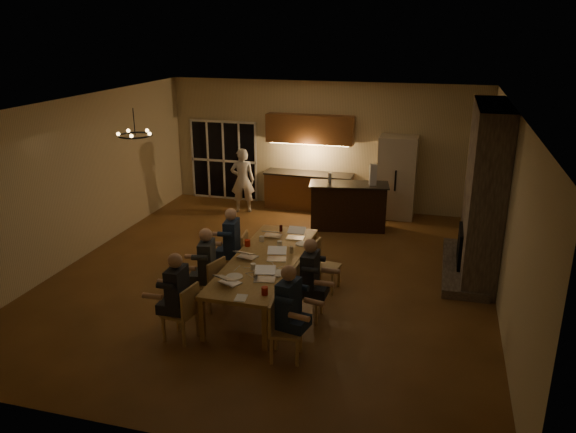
% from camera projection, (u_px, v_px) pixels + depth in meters
% --- Properties ---
extents(floor, '(9.00, 9.00, 0.00)m').
position_uv_depth(floor, '(272.00, 276.00, 10.59)').
color(floor, brown).
rests_on(floor, ground).
extents(back_wall, '(8.00, 0.04, 3.20)m').
position_uv_depth(back_wall, '(324.00, 145.00, 14.20)').
color(back_wall, beige).
rests_on(back_wall, ground).
extents(left_wall, '(0.04, 9.00, 3.20)m').
position_uv_depth(left_wall, '(77.00, 179.00, 11.09)').
color(left_wall, beige).
rests_on(left_wall, ground).
extents(right_wall, '(0.04, 9.00, 3.20)m').
position_uv_depth(right_wall, '(509.00, 214.00, 9.06)').
color(right_wall, beige).
rests_on(right_wall, ground).
extents(ceiling, '(8.00, 9.00, 0.04)m').
position_uv_depth(ceiling, '(270.00, 104.00, 9.55)').
color(ceiling, white).
rests_on(ceiling, back_wall).
extents(french_doors, '(1.86, 0.08, 2.10)m').
position_uv_depth(french_doors, '(224.00, 161.00, 15.01)').
color(french_doors, black).
rests_on(french_doors, ground).
extents(fireplace, '(0.58, 2.50, 3.20)m').
position_uv_depth(fireplace, '(484.00, 192.00, 10.24)').
color(fireplace, '#685E52').
rests_on(fireplace, ground).
extents(kitchenette, '(2.24, 0.68, 2.40)m').
position_uv_depth(kitchenette, '(309.00, 163.00, 14.11)').
color(kitchenette, brown).
rests_on(kitchenette, ground).
extents(refrigerator, '(0.90, 0.68, 2.00)m').
position_uv_depth(refrigerator, '(397.00, 177.00, 13.58)').
color(refrigerator, beige).
rests_on(refrigerator, ground).
extents(dining_table, '(1.10, 3.24, 0.75)m').
position_uv_depth(dining_table, '(266.00, 279.00, 9.60)').
color(dining_table, '#AE8B45').
rests_on(dining_table, ground).
extents(bar_island, '(1.87, 0.96, 1.08)m').
position_uv_depth(bar_island, '(348.00, 206.00, 12.89)').
color(bar_island, black).
rests_on(bar_island, ground).
extents(chair_left_near, '(0.51, 0.51, 0.89)m').
position_uv_depth(chair_left_near, '(180.00, 312.00, 8.34)').
color(chair_left_near, tan).
rests_on(chair_left_near, ground).
extents(chair_left_mid, '(0.55, 0.55, 0.89)m').
position_uv_depth(chair_left_mid, '(208.00, 283.00, 9.29)').
color(chair_left_mid, tan).
rests_on(chair_left_mid, ground).
extents(chair_left_far, '(0.49, 0.49, 0.89)m').
position_uv_depth(chair_left_far, '(234.00, 256.00, 10.38)').
color(chair_left_far, tan).
rests_on(chair_left_far, ground).
extents(chair_right_near, '(0.49, 0.49, 0.89)m').
position_uv_depth(chair_right_near, '(286.00, 330.00, 7.84)').
color(chair_right_near, tan).
rests_on(chair_right_near, ground).
extents(chair_right_mid, '(0.45, 0.45, 0.89)m').
position_uv_depth(chair_right_mid, '(308.00, 292.00, 8.96)').
color(chair_right_mid, tan).
rests_on(chair_right_mid, ground).
extents(chair_right_far, '(0.50, 0.50, 0.89)m').
position_uv_depth(chair_right_far, '(326.00, 266.00, 9.92)').
color(chair_right_far, tan).
rests_on(chair_right_far, ground).
extents(person_left_near, '(0.61, 0.61, 1.38)m').
position_uv_depth(person_left_near, '(178.00, 297.00, 8.28)').
color(person_left_near, '#21232B').
rests_on(person_left_near, ground).
extents(person_right_near, '(0.71, 0.71, 1.38)m').
position_uv_depth(person_right_near, '(289.00, 311.00, 7.87)').
color(person_right_near, '#1E2B4B').
rests_on(person_right_near, ground).
extents(person_left_mid, '(0.71, 0.71, 1.38)m').
position_uv_depth(person_left_mid, '(207.00, 268.00, 9.27)').
color(person_left_mid, '#353A3F').
rests_on(person_left_mid, ground).
extents(person_right_mid, '(0.61, 0.61, 1.38)m').
position_uv_depth(person_right_mid, '(310.00, 280.00, 8.82)').
color(person_right_mid, '#21232B').
rests_on(person_right_mid, ground).
extents(person_left_far, '(0.66, 0.66, 1.38)m').
position_uv_depth(person_left_far, '(232.00, 244.00, 10.26)').
color(person_left_far, '#1E2B4B').
rests_on(person_left_far, ground).
extents(standing_person, '(0.68, 0.54, 1.63)m').
position_uv_depth(standing_person, '(243.00, 180.00, 14.01)').
color(standing_person, silver).
rests_on(standing_person, ground).
extents(chandelier, '(0.57, 0.57, 0.03)m').
position_uv_depth(chandelier, '(135.00, 135.00, 9.34)').
color(chandelier, black).
rests_on(chandelier, ceiling).
extents(laptop_a, '(0.41, 0.39, 0.23)m').
position_uv_depth(laptop_a, '(230.00, 276.00, 8.55)').
color(laptop_a, silver).
rests_on(laptop_a, dining_table).
extents(laptop_b, '(0.37, 0.34, 0.23)m').
position_uv_depth(laptop_b, '(264.00, 273.00, 8.64)').
color(laptop_b, silver).
rests_on(laptop_b, dining_table).
extents(laptop_c, '(0.37, 0.34, 0.23)m').
position_uv_depth(laptop_c, '(247.00, 251.00, 9.50)').
color(laptop_c, silver).
rests_on(laptop_c, dining_table).
extents(laptop_d, '(0.37, 0.34, 0.23)m').
position_uv_depth(laptop_d, '(277.00, 253.00, 9.40)').
color(laptop_d, silver).
rests_on(laptop_d, dining_table).
extents(laptop_e, '(0.33, 0.29, 0.23)m').
position_uv_depth(laptop_e, '(273.00, 230.00, 10.46)').
color(laptop_e, silver).
rests_on(laptop_e, dining_table).
extents(laptop_f, '(0.33, 0.29, 0.23)m').
position_uv_depth(laptop_f, '(295.00, 233.00, 10.35)').
color(laptop_f, silver).
rests_on(laptop_f, dining_table).
extents(mug_front, '(0.09, 0.09, 0.10)m').
position_uv_depth(mug_front, '(253.00, 266.00, 9.05)').
color(mug_front, white).
rests_on(mug_front, dining_table).
extents(mug_mid, '(0.08, 0.08, 0.10)m').
position_uv_depth(mug_mid, '(280.00, 244.00, 9.99)').
color(mug_mid, white).
rests_on(mug_mid, dining_table).
extents(mug_back, '(0.09, 0.09, 0.10)m').
position_uv_depth(mug_back, '(262.00, 239.00, 10.21)').
color(mug_back, white).
rests_on(mug_back, dining_table).
extents(redcup_near, '(0.10, 0.10, 0.12)m').
position_uv_depth(redcup_near, '(265.00, 291.00, 8.19)').
color(redcup_near, '#B31D0B').
rests_on(redcup_near, dining_table).
extents(redcup_mid, '(0.10, 0.10, 0.12)m').
position_uv_depth(redcup_mid, '(247.00, 243.00, 9.99)').
color(redcup_mid, '#B31D0B').
rests_on(redcup_mid, dining_table).
extents(can_silver, '(0.07, 0.07, 0.12)m').
position_uv_depth(can_silver, '(255.00, 273.00, 8.78)').
color(can_silver, '#B2B2B7').
rests_on(can_silver, dining_table).
extents(can_cola, '(0.06, 0.06, 0.12)m').
position_uv_depth(can_cola, '(281.00, 228.00, 10.72)').
color(can_cola, '#3F0F0C').
rests_on(can_cola, dining_table).
extents(can_right, '(0.07, 0.07, 0.12)m').
position_uv_depth(can_right, '(292.00, 250.00, 9.69)').
color(can_right, '#B2B2B7').
rests_on(can_right, dining_table).
extents(plate_near, '(0.27, 0.27, 0.02)m').
position_uv_depth(plate_near, '(279.00, 273.00, 8.89)').
color(plate_near, white).
rests_on(plate_near, dining_table).
extents(plate_left, '(0.27, 0.27, 0.02)m').
position_uv_depth(plate_left, '(234.00, 277.00, 8.77)').
color(plate_left, white).
rests_on(plate_left, dining_table).
extents(plate_far, '(0.24, 0.24, 0.02)m').
position_uv_depth(plate_far, '(302.00, 244.00, 10.09)').
color(plate_far, white).
rests_on(plate_far, dining_table).
extents(notepad, '(0.19, 0.25, 0.01)m').
position_uv_depth(notepad, '(241.00, 298.00, 8.09)').
color(notepad, white).
rests_on(notepad, dining_table).
extents(bar_bottle, '(0.08, 0.08, 0.24)m').
position_uv_depth(bar_bottle, '(330.00, 178.00, 12.73)').
color(bar_bottle, '#99999E').
rests_on(bar_bottle, bar_island).
extents(bar_blender, '(0.18, 0.18, 0.47)m').
position_uv_depth(bar_blender, '(373.00, 175.00, 12.56)').
color(bar_blender, silver).
rests_on(bar_blender, bar_island).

